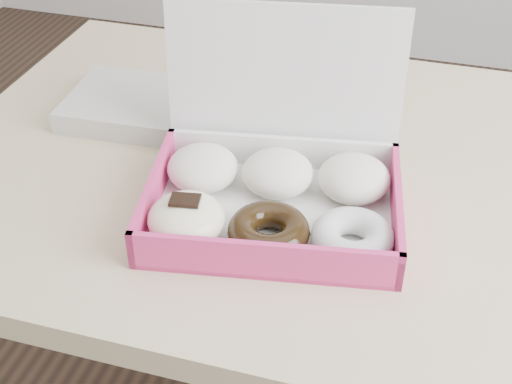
# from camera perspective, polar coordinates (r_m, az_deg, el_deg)

# --- Properties ---
(table) EXTENTS (1.20, 0.80, 0.75)m
(table) POSITION_cam_1_polar(r_m,az_deg,el_deg) (1.11, 5.76, -1.46)
(table) COLOR #CAB684
(table) RESTS_ON ground
(donut_box) EXTENTS (0.37, 0.33, 0.24)m
(donut_box) POSITION_cam_1_polar(r_m,az_deg,el_deg) (0.96, 1.31, 0.46)
(donut_box) COLOR white
(donut_box) RESTS_ON table
(newspapers) EXTENTS (0.23, 0.19, 0.04)m
(newspapers) POSITION_cam_1_polar(r_m,az_deg,el_deg) (1.20, -9.47, 6.84)
(newspapers) COLOR silver
(newspapers) RESTS_ON table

